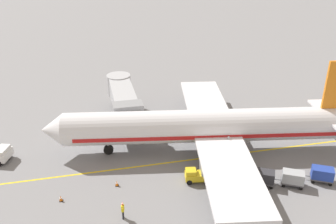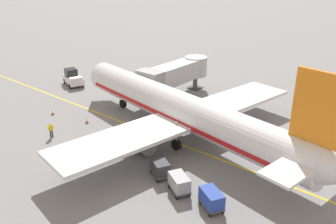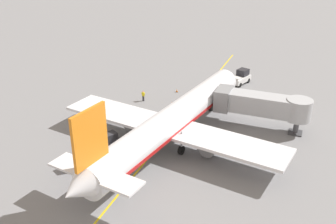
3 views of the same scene
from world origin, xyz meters
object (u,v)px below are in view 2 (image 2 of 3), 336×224
at_px(pushback_tractor, 73,78).
at_px(parked_airliner, 182,110).
at_px(jet_bridge, 176,73).
at_px(baggage_cart_front, 160,167).
at_px(baggage_tug_lead, 127,140).
at_px(baggage_cart_second_in_train, 179,182).
at_px(safety_cone_nose_right, 87,121).
at_px(baggage_cart_third_in_train, 211,198).
at_px(safety_cone_nose_left, 53,112).
at_px(ground_crew_wing_walker, 51,129).

bearing_deg(pushback_tractor, parked_airliner, -98.39).
height_order(jet_bridge, baggage_cart_front, jet_bridge).
height_order(pushback_tractor, baggage_tug_lead, pushback_tractor).
height_order(baggage_cart_second_in_train, safety_cone_nose_right, baggage_cart_second_in_train).
bearing_deg(safety_cone_nose_right, pushback_tractor, 59.42).
height_order(baggage_cart_third_in_train, safety_cone_nose_left, baggage_cart_third_in_train).
relative_size(baggage_cart_front, safety_cone_nose_right, 4.87).
relative_size(parked_airliner, ground_crew_wing_walker, 22.03).
xyz_separation_m(parked_airliner, jet_bridge, (9.66, 8.59, 0.27)).
distance_m(baggage_cart_third_in_train, safety_cone_nose_left, 25.84).
bearing_deg(parked_airliner, jet_bridge, 41.65).
relative_size(baggage_cart_front, ground_crew_wing_walker, 1.70).
distance_m(baggage_cart_front, safety_cone_nose_left, 19.78).
height_order(baggage_cart_front, ground_crew_wing_walker, ground_crew_wing_walker).
distance_m(parked_airliner, safety_cone_nose_right, 12.17).
height_order(baggage_tug_lead, safety_cone_nose_right, baggage_tug_lead).
xyz_separation_m(pushback_tractor, baggage_tug_lead, (-8.94, -21.28, -0.39)).
relative_size(jet_bridge, baggage_cart_second_in_train, 4.45).
distance_m(baggage_cart_front, safety_cone_nose_right, 14.64).
height_order(parked_airliner, safety_cone_nose_right, parked_airliner).
xyz_separation_m(jet_bridge, safety_cone_nose_right, (-13.94, 2.42, -3.16)).
xyz_separation_m(parked_airliner, safety_cone_nose_right, (-4.28, 11.02, -2.90)).
bearing_deg(baggage_cart_third_in_train, ground_crew_wing_walker, 92.46).
bearing_deg(baggage_cart_third_in_train, baggage_cart_second_in_train, 88.51).
height_order(baggage_tug_lead, baggage_cart_third_in_train, baggage_tug_lead).
height_order(baggage_cart_second_in_train, ground_crew_wing_walker, ground_crew_wing_walker).
relative_size(parked_airliner, baggage_cart_front, 12.96).
xyz_separation_m(baggage_cart_front, safety_cone_nose_right, (3.09, 14.29, -0.66)).
xyz_separation_m(jet_bridge, safety_cone_nose_left, (-15.09, 7.81, -3.16)).
distance_m(baggage_cart_front, baggage_cart_second_in_train, 2.90).
xyz_separation_m(jet_bridge, baggage_tug_lead, (-15.01, -5.54, -2.74)).
height_order(baggage_cart_third_in_train, safety_cone_nose_right, baggage_cart_third_in_train).
xyz_separation_m(baggage_tug_lead, safety_cone_nose_right, (1.06, 7.97, -0.42)).
bearing_deg(baggage_cart_second_in_train, baggage_cart_third_in_train, -91.49).
relative_size(pushback_tractor, safety_cone_nose_right, 8.27).
bearing_deg(safety_cone_nose_right, baggage_cart_front, -102.21).
relative_size(baggage_cart_second_in_train, safety_cone_nose_left, 4.87).
height_order(baggage_cart_front, baggage_cart_third_in_train, same).
relative_size(pushback_tractor, baggage_tug_lead, 1.83).
bearing_deg(baggage_cart_front, safety_cone_nose_right, 77.79).
bearing_deg(parked_airliner, safety_cone_nose_left, 108.31).
bearing_deg(baggage_cart_third_in_train, safety_cone_nose_left, 83.72).
relative_size(parked_airliner, baggage_tug_lead, 13.98).
bearing_deg(jet_bridge, safety_cone_nose_left, 152.65).
distance_m(baggage_tug_lead, safety_cone_nose_right, 8.05).
bearing_deg(baggage_cart_third_in_train, safety_cone_nose_right, 78.92).
height_order(baggage_cart_second_in_train, safety_cone_nose_left, baggage_cart_second_in_train).
bearing_deg(parked_airliner, baggage_cart_front, -156.03).
bearing_deg(parked_airliner, baggage_tug_lead, 150.28).
relative_size(pushback_tractor, baggage_cart_second_in_train, 1.70).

